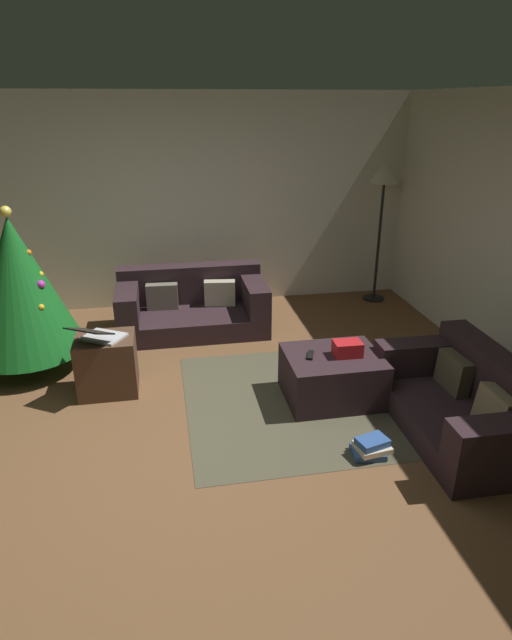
% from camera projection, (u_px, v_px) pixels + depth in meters
% --- Properties ---
extents(ground_plane, '(6.40, 6.40, 0.00)m').
position_uv_depth(ground_plane, '(186.00, 439.00, 4.16)').
color(ground_plane, brown).
extents(rear_partition, '(6.40, 0.12, 2.60)m').
position_uv_depth(rear_partition, '(166.00, 204.00, 6.51)').
color(rear_partition, silver).
rests_on(rear_partition, ground_plane).
extents(couch_left, '(1.67, 0.92, 0.69)m').
position_uv_depth(couch_left, '(192.00, 305.00, 6.12)').
color(couch_left, '#2D1E23').
rests_on(couch_left, ground_plane).
extents(couch_right, '(0.89, 1.54, 0.64)m').
position_uv_depth(couch_right, '(469.00, 402.00, 4.18)').
color(couch_right, '#2D1E23').
rests_on(couch_right, ground_plane).
extents(ottoman, '(0.83, 0.68, 0.43)m').
position_uv_depth(ottoman, '(332.00, 376.00, 4.67)').
color(ottoman, '#2D1E23').
rests_on(ottoman, ground_plane).
extents(gift_box, '(0.24, 0.18, 0.13)m').
position_uv_depth(gift_box, '(347.00, 349.00, 4.55)').
color(gift_box, red).
rests_on(gift_box, ottoman).
extents(tv_remote, '(0.10, 0.17, 0.02)m').
position_uv_depth(tv_remote, '(310.00, 355.00, 4.56)').
color(tv_remote, black).
rests_on(tv_remote, ottoman).
extents(christmas_tree, '(1.08, 1.08, 1.62)m').
position_uv_depth(christmas_tree, '(19.00, 286.00, 4.94)').
color(christmas_tree, brown).
rests_on(christmas_tree, ground_plane).
extents(side_table, '(0.52, 0.44, 0.53)m').
position_uv_depth(side_table, '(107.00, 365.00, 4.76)').
color(side_table, '#4C3323').
rests_on(side_table, ground_plane).
extents(laptop, '(0.52, 0.55, 0.20)m').
position_uv_depth(laptop, '(99.00, 335.00, 4.57)').
color(laptop, silver).
rests_on(laptop, side_table).
extents(book_stack, '(0.29, 0.23, 0.15)m').
position_uv_depth(book_stack, '(371.00, 448.00, 3.94)').
color(book_stack, '#2D5193').
rests_on(book_stack, ground_plane).
extents(corner_lamp, '(0.36, 0.36, 1.78)m').
position_uv_depth(corner_lamp, '(384.00, 184.00, 6.51)').
color(corner_lamp, black).
rests_on(corner_lamp, ground_plane).
extents(area_rug, '(2.60, 2.00, 0.01)m').
position_uv_depth(area_rug, '(331.00, 397.00, 4.75)').
color(area_rug, '#4B4734').
rests_on(area_rug, ground_plane).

